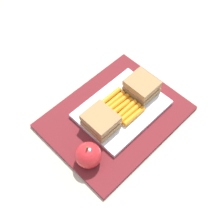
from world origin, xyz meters
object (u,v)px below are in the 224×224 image
at_px(carrot_sticks_bundle, 122,106).
at_px(sandwich_half_left, 142,86).
at_px(sandwich_half_right, 101,121).
at_px(apple, 88,155).
at_px(food_tray, 122,109).

bearing_deg(carrot_sticks_bundle, sandwich_half_left, 179.97).
xyz_separation_m(sandwich_half_right, carrot_sticks_bundle, (-0.08, -0.00, -0.02)).
xyz_separation_m(sandwich_half_right, apple, (0.09, 0.05, -0.00)).
height_order(food_tray, sandwich_half_left, sandwich_half_left).
bearing_deg(food_tray, carrot_sticks_bundle, -165.60).
distance_m(sandwich_half_right, apple, 0.10).
xyz_separation_m(food_tray, carrot_sticks_bundle, (-0.00, -0.00, 0.01)).
bearing_deg(sandwich_half_right, sandwich_half_left, 180.00).
distance_m(food_tray, carrot_sticks_bundle, 0.01).
distance_m(food_tray, sandwich_half_right, 0.08).
bearing_deg(carrot_sticks_bundle, apple, 15.73).
bearing_deg(food_tray, sandwich_half_left, 180.00).
height_order(sandwich_half_left, apple, apple).
relative_size(carrot_sticks_bundle, apple, 1.36).
height_order(carrot_sticks_bundle, apple, apple).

